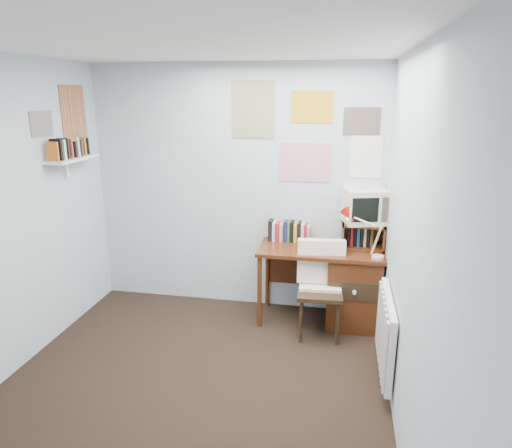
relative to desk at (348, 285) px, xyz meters
The scene contains 14 objects.
ground 1.93m from the desk, 128.37° to the right, with size 3.50×3.50×0.00m, color black.
back_wall 1.47m from the desk, 167.00° to the left, with size 3.00×0.02×2.50m, color silver.
right_wall 1.74m from the desk, 77.48° to the right, with size 0.02×3.50×2.50m, color silver.
ceiling 2.82m from the desk, 128.37° to the right, with size 3.00×3.50×0.02m, color white.
desk is the anchor object (origin of this frame).
desk_chair 0.40m from the desk, 129.69° to the right, with size 0.44×0.42×0.87m, color black.
desk_lamp 0.63m from the desk, 37.48° to the right, with size 0.27×0.23×0.39m, color red.
tv_riser 0.51m from the desk, 42.96° to the left, with size 0.40×0.30×0.25m, color #512612.
crt_tv 0.80m from the desk, 48.33° to the left, with size 0.38×0.35×0.36m, color beige.
book_row 0.71m from the desk, 160.58° to the left, with size 0.60×0.14×0.22m, color #512612.
radiator 0.97m from the desk, 72.76° to the right, with size 0.09×0.80×0.60m, color white.
wall_shelf 2.87m from the desk, behind, with size 0.20×0.62×0.24m, color white.
posters_back 1.54m from the desk, 150.72° to the left, with size 1.20×0.01×0.90m, color white.
posters_left 3.13m from the desk, behind, with size 0.01×0.70×0.60m, color white.
Camera 1 is at (1.06, -2.73, 2.20)m, focal length 32.00 mm.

